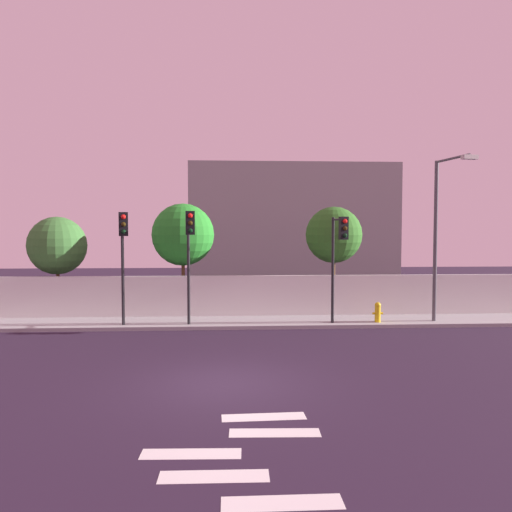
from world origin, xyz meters
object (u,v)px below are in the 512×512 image
Objects in this scene: fire_hydrant at (378,311)px; roadside_tree_midleft at (183,235)px; roadside_tree_midright at (334,235)px; traffic_light_center at (123,244)px; street_lamp_curbside at (440,225)px; traffic_light_left at (339,246)px; traffic_light_right at (189,243)px; roadside_tree_leftmost at (57,246)px.

roadside_tree_midleft reaches higher than fire_hydrant.
roadside_tree_midright reaches higher than fire_hydrant.
street_lamp_curbside is at bearing 2.45° from traffic_light_center.
roadside_tree_midright is (7.09, 0.00, -0.02)m from roadside_tree_midleft.
traffic_light_center is (-8.51, -0.16, 0.12)m from traffic_light_left.
traffic_light_center is at bearing -177.55° from street_lamp_curbside.
roadside_tree_midleft reaches higher than traffic_light_right.
roadside_tree_leftmost is at bearing 134.90° from traffic_light_center.
traffic_light_left is 0.96× the size of traffic_light_right.
traffic_light_left is 3.31m from fire_hydrant.
traffic_light_center is 0.67× the size of street_lamp_curbside.
traffic_light_left is 5.20× the size of fire_hydrant.
roadside_tree_midleft is (1.98, 3.79, 0.31)m from traffic_light_center.
street_lamp_curbside is at bearing -16.61° from roadside_tree_midleft.
roadside_tree_leftmost is (-6.34, 3.83, -0.23)m from traffic_light_right.
street_lamp_curbside is at bearing 3.32° from traffic_light_right.
traffic_light_center is 5.35m from roadside_tree_leftmost.
fire_hydrant is at bearing 16.95° from traffic_light_left.
traffic_light_right is at bearing -1.01° from traffic_light_center.
traffic_light_center is 5.38× the size of fire_hydrant.
roadside_tree_midright is (12.84, 0.00, 0.48)m from roadside_tree_leftmost.
fire_hydrant is (7.73, 0.75, -2.89)m from traffic_light_right.
fire_hydrant is 14.65m from roadside_tree_leftmost.
traffic_light_left is 8.52m from traffic_light_center.
roadside_tree_midleft is at bearing 159.68° from fire_hydrant.
roadside_tree_midright is at bearing 81.32° from traffic_light_left.
street_lamp_curbside is 11.33m from roadside_tree_midleft.
traffic_light_left is 5.95m from traffic_light_right.
roadside_tree_midright is (-1.23, 3.08, 3.15)m from fire_hydrant.
roadside_tree_leftmost is at bearing 167.65° from fire_hydrant.
traffic_light_center is 0.99× the size of traffic_light_right.
roadside_tree_leftmost is at bearing 180.00° from roadside_tree_midleft.
roadside_tree_leftmost is at bearing 163.57° from traffic_light_left.
street_lamp_curbside reaches higher than fire_hydrant.
traffic_light_right is 5.43× the size of fire_hydrant.
roadside_tree_leftmost reaches higher than fire_hydrant.
fire_hydrant is 0.16× the size of roadside_tree_midleft.
roadside_tree_midright reaches higher than traffic_light_right.
traffic_light_center is 2.57m from traffic_light_right.
roadside_tree_midleft reaches higher than roadside_tree_leftmost.
fire_hydrant is at bearing 5.55° from traffic_light_right.
traffic_light_center is at bearing -45.10° from roadside_tree_leftmost.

